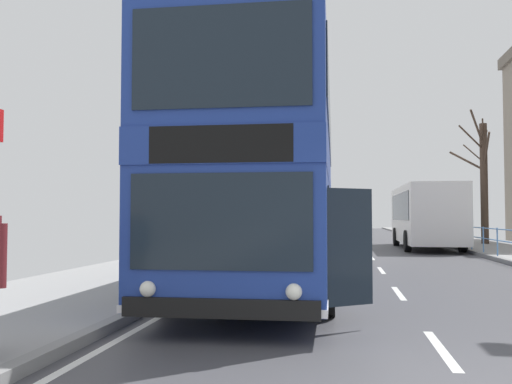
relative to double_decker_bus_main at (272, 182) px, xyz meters
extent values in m
cube|color=silver|center=(2.68, -5.44, -2.34)|extent=(0.12, 2.00, 0.00)
cube|color=silver|center=(2.68, -0.64, -2.34)|extent=(0.12, 2.00, 0.00)
cube|color=silver|center=(2.68, 4.16, -2.34)|extent=(0.12, 2.00, 0.00)
cube|color=silver|center=(2.68, 8.96, -2.34)|extent=(0.12, 2.00, 0.00)
cube|color=silver|center=(2.68, 13.76, -2.34)|extent=(0.12, 2.00, 0.00)
cube|color=silver|center=(2.68, 18.56, -2.34)|extent=(0.12, 2.00, 0.00)
cube|color=silver|center=(2.68, 23.36, -2.34)|extent=(0.12, 2.00, 0.00)
cube|color=silver|center=(2.68, 28.16, -2.34)|extent=(0.12, 2.00, 0.00)
cube|color=silver|center=(2.68, 32.96, -2.34)|extent=(0.12, 2.00, 0.00)
cube|color=silver|center=(2.68, 37.76, -2.34)|extent=(0.12, 2.00, 0.00)
cube|color=silver|center=(2.68, 42.56, -2.34)|extent=(0.12, 2.00, 0.00)
cube|color=navy|center=(0.00, 0.02, -1.06)|extent=(2.71, 11.39, 1.86)
cube|color=navy|center=(0.00, 0.02, 0.11)|extent=(2.73, 11.44, 0.49)
cube|color=navy|center=(0.00, 0.02, 1.20)|extent=(2.71, 11.39, 1.70)
cube|color=navy|center=(0.00, 0.02, 2.09)|extent=(2.63, 11.04, 0.08)
cube|color=#19232D|center=(0.07, -5.68, -0.84)|extent=(2.27, 0.06, 1.19)
cube|color=black|center=(0.07, -5.68, 0.11)|extent=(1.80, 0.05, 0.47)
cube|color=#19232D|center=(0.07, -5.68, 1.20)|extent=(2.27, 0.06, 1.29)
cube|color=black|center=(0.07, -5.68, -1.89)|extent=(2.45, 0.11, 0.24)
cube|color=silver|center=(0.00, 0.02, -1.93)|extent=(2.74, 11.44, 0.10)
cube|color=#19232D|center=(1.29, 0.32, -0.80)|extent=(0.13, 8.86, 0.97)
cube|color=#19232D|center=(1.30, 0.03, 1.29)|extent=(0.15, 10.22, 1.02)
cube|color=#19232D|center=(-1.30, 0.28, -0.80)|extent=(0.13, 8.86, 0.97)
cube|color=#19232D|center=(-1.30, 0.00, 1.29)|extent=(0.15, 10.22, 1.02)
sphere|color=white|center=(0.97, -5.68, -1.67)|extent=(0.20, 0.20, 0.20)
sphere|color=white|center=(-0.83, -5.70, -1.67)|extent=(0.20, 0.20, 0.20)
cube|color=#19232D|center=(1.62, -4.59, -1.19)|extent=(0.67, 0.50, 1.60)
cube|color=black|center=(1.28, -4.30, -1.19)|extent=(0.11, 0.90, 1.60)
cylinder|color=black|center=(1.28, -3.45, -1.82)|extent=(0.31, 1.04, 1.04)
cylinder|color=black|center=(-1.20, -3.48, -1.82)|extent=(0.31, 1.04, 1.04)
cylinder|color=black|center=(1.19, 3.81, -1.82)|extent=(0.31, 1.04, 1.04)
cylinder|color=black|center=(-1.29, 3.78, -1.82)|extent=(0.31, 1.04, 1.04)
cube|color=white|center=(5.62, 15.60, -0.68)|extent=(2.48, 9.10, 2.69)
cube|color=#19232D|center=(4.39, 15.60, -0.30)|extent=(0.06, 7.72, 1.29)
cube|color=#19232D|center=(6.85, 15.59, -0.30)|extent=(0.06, 7.72, 1.29)
cube|color=#19232D|center=(5.65, 20.15, -0.41)|extent=(2.10, 0.04, 1.61)
cylinder|color=black|center=(4.47, 18.14, -1.86)|extent=(0.28, 0.96, 0.96)
cylinder|color=black|center=(6.80, 18.13, -1.86)|extent=(0.28, 0.96, 0.96)
cylinder|color=black|center=(4.44, 12.86, -1.86)|extent=(0.28, 0.96, 0.96)
cylinder|color=black|center=(6.78, 12.85, -1.86)|extent=(0.28, 0.96, 0.96)
cylinder|color=#598CC6|center=(7.13, 8.82, -1.69)|extent=(0.05, 0.05, 1.02)
cylinder|color=#598CC6|center=(7.13, 10.80, -1.69)|extent=(0.05, 0.05, 1.02)
cylinder|color=#598CC6|center=(7.13, 12.78, -1.69)|extent=(0.05, 0.05, 1.02)
cylinder|color=#598CC6|center=(7.13, 14.75, -1.69)|extent=(0.05, 0.05, 1.02)
cylinder|color=#598CC6|center=(7.13, 16.73, -1.69)|extent=(0.05, 0.05, 1.02)
cylinder|color=#598CC6|center=(7.13, 18.71, -1.69)|extent=(0.05, 0.05, 1.02)
cylinder|color=#598CC6|center=(7.13, 20.68, -1.69)|extent=(0.05, 0.05, 1.02)
cylinder|color=maroon|center=(-1.78, -7.25, -1.16)|extent=(0.11, 0.11, 0.63)
cylinder|color=#423328|center=(9.05, 18.31, 0.98)|extent=(0.38, 0.38, 6.37)
cylinder|color=#423328|center=(8.88, 17.69, 3.85)|extent=(0.42, 1.30, 0.79)
cylinder|color=#423328|center=(9.23, 18.67, 3.44)|extent=(0.47, 0.81, 0.96)
cylinder|color=#423328|center=(8.57, 18.46, 2.59)|extent=(1.02, 0.38, 1.04)
cylinder|color=#423328|center=(8.24, 18.61, 2.22)|extent=(1.70, 0.73, 1.14)
cylinder|color=#423328|center=(9.03, 17.66, 2.65)|extent=(0.13, 1.38, 1.78)
cylinder|color=#423328|center=(8.29, 17.61, 3.31)|extent=(1.60, 1.49, 1.17)
cylinder|color=#423328|center=(8.60, 17.70, 3.85)|extent=(1.03, 1.34, 1.77)
camera|label=1|loc=(1.52, -12.24, -0.78)|focal=38.64mm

